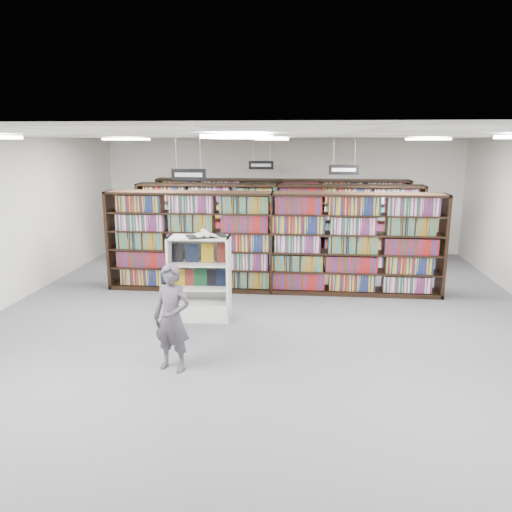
# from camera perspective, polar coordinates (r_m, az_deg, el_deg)

# --- Properties ---
(floor) EXTENTS (12.00, 12.00, 0.00)m
(floor) POSITION_cam_1_polar(r_m,az_deg,el_deg) (8.81, 0.91, -7.75)
(floor) COLOR #58595E
(floor) RESTS_ON ground
(ceiling) EXTENTS (10.00, 12.00, 0.10)m
(ceiling) POSITION_cam_1_polar(r_m,az_deg,el_deg) (8.24, 0.99, 13.55)
(ceiling) COLOR white
(ceiling) RESTS_ON wall_back
(wall_back) EXTENTS (10.00, 0.10, 3.20)m
(wall_back) POSITION_cam_1_polar(r_m,az_deg,el_deg) (14.31, 2.94, 6.86)
(wall_back) COLOR silver
(wall_back) RESTS_ON ground
(wall_front) EXTENTS (10.00, 0.10, 3.20)m
(wall_front) POSITION_cam_1_polar(r_m,az_deg,el_deg) (2.76, -10.06, -20.45)
(wall_front) COLOR silver
(wall_front) RESTS_ON ground
(bookshelf_row_near) EXTENTS (7.00, 0.60, 2.10)m
(bookshelf_row_near) POSITION_cam_1_polar(r_m,az_deg,el_deg) (10.44, 1.84, 1.54)
(bookshelf_row_near) COLOR black
(bookshelf_row_near) RESTS_ON floor
(bookshelf_row_mid) EXTENTS (7.00, 0.60, 2.10)m
(bookshelf_row_mid) POSITION_cam_1_polar(r_m,az_deg,el_deg) (12.40, 2.47, 3.36)
(bookshelf_row_mid) COLOR black
(bookshelf_row_mid) RESTS_ON floor
(bookshelf_row_far) EXTENTS (7.00, 0.60, 2.10)m
(bookshelf_row_far) POSITION_cam_1_polar(r_m,az_deg,el_deg) (14.08, 2.86, 4.50)
(bookshelf_row_far) COLOR black
(bookshelf_row_far) RESTS_ON floor
(aisle_sign_left) EXTENTS (0.65, 0.02, 0.80)m
(aisle_sign_left) POSITION_cam_1_polar(r_m,az_deg,el_deg) (9.48, -7.71, 9.31)
(aisle_sign_left) COLOR #B2B2B7
(aisle_sign_left) RESTS_ON ceiling
(aisle_sign_right) EXTENTS (0.65, 0.02, 0.80)m
(aisle_sign_right) POSITION_cam_1_polar(r_m,az_deg,el_deg) (11.26, 10.00, 9.79)
(aisle_sign_right) COLOR #B2B2B7
(aisle_sign_right) RESTS_ON ceiling
(aisle_sign_center) EXTENTS (0.65, 0.02, 0.80)m
(aisle_sign_center) POSITION_cam_1_polar(r_m,az_deg,el_deg) (13.28, 0.59, 10.43)
(aisle_sign_center) COLOR #B2B2B7
(aisle_sign_center) RESTS_ON ceiling
(troffer_front_center) EXTENTS (0.60, 1.20, 0.04)m
(troffer_front_center) POSITION_cam_1_polar(r_m,az_deg,el_deg) (5.26, -1.76, 13.46)
(troffer_front_center) COLOR white
(troffer_front_center) RESTS_ON ceiling
(troffer_back_left) EXTENTS (0.60, 1.20, 0.04)m
(troffer_back_left) POSITION_cam_1_polar(r_m,az_deg,el_deg) (10.85, -14.50, 12.80)
(troffer_back_left) COLOR white
(troffer_back_left) RESTS_ON ceiling
(troffer_back_center) EXTENTS (0.60, 1.20, 0.04)m
(troffer_back_center) POSITION_cam_1_polar(r_m,az_deg,el_deg) (10.23, 1.93, 13.20)
(troffer_back_center) COLOR white
(troffer_back_center) RESTS_ON ceiling
(troffer_back_right) EXTENTS (0.60, 1.20, 0.04)m
(troffer_back_right) POSITION_cam_1_polar(r_m,az_deg,el_deg) (10.47, 18.95, 12.53)
(troffer_back_right) COLOR white
(troffer_back_right) RESTS_ON ceiling
(endcap_display) EXTENTS (1.09, 0.58, 1.50)m
(endcap_display) POSITION_cam_1_polar(r_m,az_deg,el_deg) (9.00, -6.35, -4.04)
(endcap_display) COLOR white
(endcap_display) RESTS_ON floor
(open_book) EXTENTS (0.79, 0.64, 0.13)m
(open_book) POSITION_cam_1_polar(r_m,az_deg,el_deg) (8.71, -5.72, 2.42)
(open_book) COLOR black
(open_book) RESTS_ON endcap_display
(shopper) EXTENTS (0.63, 0.50, 1.51)m
(shopper) POSITION_cam_1_polar(r_m,az_deg,el_deg) (6.97, -9.59, -7.00)
(shopper) COLOR #524C57
(shopper) RESTS_ON floor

